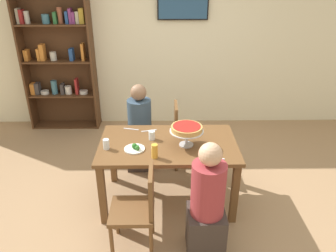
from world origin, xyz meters
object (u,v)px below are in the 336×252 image
diner_far_left (140,133)px  cutlery_knife_near (131,129)px  diner_near_right (207,208)px  chair_near_left (139,206)px  television (183,3)px  bookshelf (58,59)px  salad_plate_far_diner (188,126)px  water_glass_clear_far (106,144)px  cutlery_fork_far (216,158)px  chair_far_right (184,132)px  dining_table (168,151)px  salad_plate_near_diner (135,148)px  cutlery_fork_near (149,131)px  beer_glass_amber_tall (155,151)px  deep_dish_pizza_stand (187,129)px  water_glass_clear_near (152,135)px

diner_far_left → cutlery_knife_near: (-0.07, -0.38, 0.25)m
diner_near_right → chair_near_left: diner_near_right is taller
television → diner_near_right: (0.08, -2.87, -1.45)m
chair_near_left → cutlery_knife_near: (-0.15, 1.04, 0.26)m
bookshelf → salad_plate_far_diner: size_ratio=10.11×
bookshelf → chair_near_left: bookshelf is taller
water_glass_clear_far → cutlery_knife_near: bearing=64.5°
cutlery_fork_far → chair_near_left: bearing=-131.9°
diner_far_left → salad_plate_far_diner: size_ratio=5.26×
chair_far_right → diner_far_left: bearing=-86.1°
diner_far_left → cutlery_knife_near: diner_far_left is taller
television → chair_far_right: 1.99m
bookshelf → cutlery_fork_far: 3.19m
bookshelf → dining_table: bearing=-50.1°
dining_table → salad_plate_near_diner: size_ratio=6.87×
diner_far_left → chair_near_left: bearing=3.3°
diner_near_right → cutlery_fork_near: (-0.55, 1.05, 0.25)m
cutlery_knife_near → dining_table: bearing=155.9°
cutlery_fork_near → chair_near_left: bearing=72.1°
dining_table → chair_far_right: 0.80m
dining_table → water_glass_clear_far: water_glass_clear_far is taller
dining_table → cutlery_fork_far: (0.46, -0.31, 0.10)m
television → chair_far_right: size_ratio=0.88×
beer_glass_amber_tall → cutlery_fork_far: 0.60m
diner_near_right → cutlery_fork_near: size_ratio=6.39×
diner_near_right → chair_near_left: bearing=85.4°
deep_dish_pizza_stand → cutlery_fork_near: deep_dish_pizza_stand is taller
chair_near_left → water_glass_clear_far: size_ratio=8.05×
deep_dish_pizza_stand → salad_plate_near_diner: (-0.53, -0.09, -0.16)m
cutlery_knife_near → chair_far_right: bearing=-133.0°
salad_plate_near_diner → cutlery_knife_near: 0.48m
chair_near_left → cutlery_fork_near: chair_near_left is taller
diner_near_right → cutlery_fork_near: 1.21m
television → deep_dish_pizza_stand: (-0.06, -2.16, -1.02)m
bookshelf → diner_far_left: bearing=-44.4°
chair_near_left → cutlery_fork_near: (0.06, 1.00, 0.26)m
diner_far_left → deep_dish_pizza_stand: 1.03m
dining_table → cutlery_fork_far: 0.56m
television → diner_far_left: (-0.60, -1.40, -1.45)m
chair_near_left → cutlery_fork_far: (0.73, 0.40, 0.26)m
television → diner_far_left: size_ratio=0.67×
water_glass_clear_near → cutlery_knife_near: 0.35m
chair_far_right → salad_plate_near_diner: (-0.56, -0.89, 0.27)m
dining_table → chair_far_right: bearing=73.6°
diner_far_left → beer_glass_amber_tall: bearing=12.0°
salad_plate_near_diner → cutlery_knife_near: salad_plate_near_diner is taller
chair_far_right → television: bearing=178.7°
television → diner_near_right: bearing=-88.4°
salad_plate_near_diner → cutlery_fork_far: 0.82m
chair_far_right → cutlery_fork_near: chair_far_right is taller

